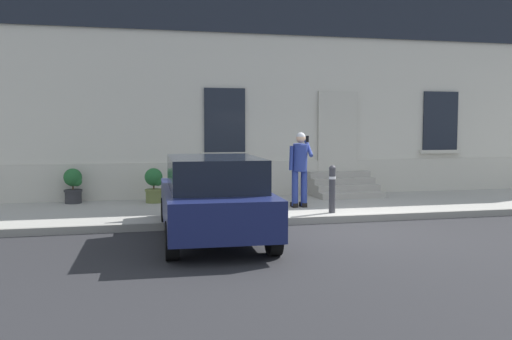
% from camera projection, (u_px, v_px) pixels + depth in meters
% --- Properties ---
extents(ground_plane, '(80.00, 80.00, 0.00)m').
position_uv_depth(ground_plane, '(348.00, 231.00, 10.66)').
color(ground_plane, '#232326').
extents(sidewalk, '(24.00, 3.60, 0.15)m').
position_uv_depth(sidewalk, '(303.00, 207.00, 13.37)').
color(sidewalk, '#99968E').
rests_on(sidewalk, ground).
extents(curb_edge, '(24.00, 0.12, 0.15)m').
position_uv_depth(curb_edge, '(331.00, 219.00, 11.56)').
color(curb_edge, gray).
rests_on(curb_edge, ground).
extents(building_facade, '(24.00, 1.52, 7.50)m').
position_uv_depth(building_facade, '(277.00, 67.00, 15.50)').
color(building_facade, beige).
rests_on(building_facade, ground).
extents(entrance_stoop, '(1.76, 1.28, 0.64)m').
position_uv_depth(entrance_stoop, '(343.00, 187.00, 14.98)').
color(entrance_stoop, '#9E998E').
rests_on(entrance_stoop, sidewalk).
extents(hatchback_car_navy, '(1.92, 4.13, 1.50)m').
position_uv_depth(hatchback_car_navy, '(213.00, 196.00, 9.80)').
color(hatchback_car_navy, '#161E4C').
rests_on(hatchback_car_navy, ground).
extents(bollard_near_person, '(0.15, 0.15, 1.04)m').
position_uv_depth(bollard_near_person, '(332.00, 187.00, 11.95)').
color(bollard_near_person, '#333338').
rests_on(bollard_near_person, sidewalk).
extents(person_on_phone, '(0.51, 0.47, 1.75)m').
position_uv_depth(person_on_phone, '(300.00, 165.00, 12.71)').
color(person_on_phone, navy).
rests_on(person_on_phone, sidewalk).
extents(planter_charcoal, '(0.44, 0.44, 0.86)m').
position_uv_depth(planter_charcoal, '(73.00, 185.00, 13.45)').
color(planter_charcoal, '#2D2D30').
rests_on(planter_charcoal, sidewalk).
extents(planter_olive, '(0.44, 0.44, 0.86)m').
position_uv_depth(planter_olive, '(154.00, 184.00, 13.55)').
color(planter_olive, '#606B38').
rests_on(planter_olive, sidewalk).
extents(planter_terracotta, '(0.44, 0.44, 0.86)m').
position_uv_depth(planter_terracotta, '(231.00, 183.00, 13.99)').
color(planter_terracotta, '#B25B38').
rests_on(planter_terracotta, sidewalk).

